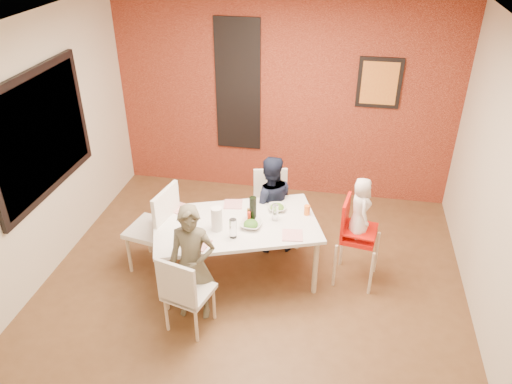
% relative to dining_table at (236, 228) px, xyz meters
% --- Properties ---
extents(ground, '(4.50, 4.50, 0.00)m').
position_rel_dining_table_xyz_m(ground, '(0.20, -0.21, -0.64)').
color(ground, brown).
rests_on(ground, ground).
extents(ceiling, '(4.50, 4.50, 0.02)m').
position_rel_dining_table_xyz_m(ceiling, '(0.20, -0.21, 2.06)').
color(ceiling, white).
rests_on(ceiling, wall_back).
extents(wall_back, '(4.50, 0.02, 2.70)m').
position_rel_dining_table_xyz_m(wall_back, '(0.20, 2.04, 0.71)').
color(wall_back, beige).
rests_on(wall_back, ground).
extents(wall_front, '(4.50, 0.02, 2.70)m').
position_rel_dining_table_xyz_m(wall_front, '(0.20, -2.46, 0.71)').
color(wall_front, beige).
rests_on(wall_front, ground).
extents(wall_left, '(0.02, 4.50, 2.70)m').
position_rel_dining_table_xyz_m(wall_left, '(-2.05, -0.21, 0.71)').
color(wall_left, beige).
rests_on(wall_left, ground).
extents(wall_right, '(0.02, 4.50, 2.70)m').
position_rel_dining_table_xyz_m(wall_right, '(2.45, -0.21, 0.71)').
color(wall_right, beige).
rests_on(wall_right, ground).
extents(brick_accent_wall, '(4.50, 0.02, 2.70)m').
position_rel_dining_table_xyz_m(brick_accent_wall, '(0.20, 2.02, 0.71)').
color(brick_accent_wall, maroon).
rests_on(brick_accent_wall, ground).
extents(picture_window_frame, '(0.05, 1.70, 1.30)m').
position_rel_dining_table_xyz_m(picture_window_frame, '(-2.02, -0.01, 0.91)').
color(picture_window_frame, black).
rests_on(picture_window_frame, wall_left).
extents(picture_window_pane, '(0.02, 1.55, 1.15)m').
position_rel_dining_table_xyz_m(picture_window_pane, '(-2.01, -0.01, 0.91)').
color(picture_window_pane, black).
rests_on(picture_window_pane, wall_left).
extents(glassblock_strip, '(0.55, 0.03, 1.70)m').
position_rel_dining_table_xyz_m(glassblock_strip, '(-0.40, 2.00, 0.86)').
color(glassblock_strip, silver).
rests_on(glassblock_strip, wall_back).
extents(glassblock_surround, '(0.60, 0.03, 1.76)m').
position_rel_dining_table_xyz_m(glassblock_surround, '(-0.40, 2.00, 0.86)').
color(glassblock_surround, black).
rests_on(glassblock_surround, wall_back).
extents(art_print_frame, '(0.54, 0.03, 0.64)m').
position_rel_dining_table_xyz_m(art_print_frame, '(1.40, 2.00, 1.01)').
color(art_print_frame, black).
rests_on(art_print_frame, wall_back).
extents(art_print_canvas, '(0.44, 0.01, 0.54)m').
position_rel_dining_table_xyz_m(art_print_canvas, '(1.40, 1.98, 1.01)').
color(art_print_canvas, orange).
rests_on(art_print_canvas, wall_back).
extents(dining_table, '(1.91, 1.46, 0.70)m').
position_rel_dining_table_xyz_m(dining_table, '(0.00, 0.00, 0.00)').
color(dining_table, silver).
rests_on(dining_table, ground).
extents(chair_near, '(0.49, 0.49, 0.87)m').
position_rel_dining_table_xyz_m(chair_near, '(-0.30, -0.87, -0.16)').
color(chair_near, beige).
rests_on(chair_near, ground).
extents(chair_far, '(0.49, 0.49, 0.87)m').
position_rel_dining_table_xyz_m(chair_far, '(0.24, 0.85, -0.16)').
color(chair_far, silver).
rests_on(chair_far, ground).
extents(chair_left, '(0.56, 0.56, 1.03)m').
position_rel_dining_table_xyz_m(chair_left, '(-0.86, -0.00, -0.06)').
color(chair_left, white).
rests_on(chair_left, ground).
extents(high_chair, '(0.47, 0.47, 0.98)m').
position_rel_dining_table_xyz_m(high_chair, '(1.23, 0.20, -0.05)').
color(high_chair, red).
rests_on(high_chair, ground).
extents(child_near, '(0.48, 0.34, 1.25)m').
position_rel_dining_table_xyz_m(child_near, '(-0.28, -0.64, -0.02)').
color(child_near, '#504C39').
rests_on(child_near, ground).
extents(child_far, '(0.68, 0.59, 1.19)m').
position_rel_dining_table_xyz_m(child_far, '(0.26, 0.61, -0.05)').
color(child_far, black).
rests_on(child_far, ground).
extents(toddler, '(0.29, 0.37, 0.67)m').
position_rel_dining_table_xyz_m(toddler, '(1.26, 0.20, 0.27)').
color(toddler, silver).
rests_on(toddler, high_chair).
extents(plate_near_left, '(0.24, 0.24, 0.01)m').
position_rel_dining_table_xyz_m(plate_near_left, '(-0.28, -0.43, 0.07)').
color(plate_near_left, silver).
rests_on(plate_near_left, dining_table).
extents(plate_far_mid, '(0.23, 0.23, 0.01)m').
position_rel_dining_table_xyz_m(plate_far_mid, '(-0.11, 0.35, 0.07)').
color(plate_far_mid, silver).
rests_on(plate_far_mid, dining_table).
extents(plate_near_right, '(0.23, 0.23, 0.01)m').
position_rel_dining_table_xyz_m(plate_near_right, '(0.61, -0.12, 0.07)').
color(plate_near_right, white).
rests_on(plate_near_right, dining_table).
extents(plate_far_left, '(0.27, 0.27, 0.01)m').
position_rel_dining_table_xyz_m(plate_far_left, '(-0.63, 0.15, 0.07)').
color(plate_far_left, white).
rests_on(plate_far_left, dining_table).
extents(salad_bowl_a, '(0.24, 0.24, 0.05)m').
position_rel_dining_table_xyz_m(salad_bowl_a, '(0.17, -0.04, 0.09)').
color(salad_bowl_a, silver).
rests_on(salad_bowl_a, dining_table).
extents(salad_bowl_b, '(0.23, 0.23, 0.05)m').
position_rel_dining_table_xyz_m(salad_bowl_b, '(0.38, 0.33, 0.09)').
color(salad_bowl_b, silver).
rests_on(salad_bowl_b, dining_table).
extents(wine_bottle, '(0.07, 0.07, 0.28)m').
position_rel_dining_table_xyz_m(wine_bottle, '(0.17, 0.08, 0.20)').
color(wine_bottle, black).
rests_on(wine_bottle, dining_table).
extents(wine_glass_a, '(0.07, 0.07, 0.21)m').
position_rel_dining_table_xyz_m(wine_glass_a, '(0.03, -0.25, 0.17)').
color(wine_glass_a, white).
rests_on(wine_glass_a, dining_table).
extents(wine_glass_b, '(0.06, 0.06, 0.18)m').
position_rel_dining_table_xyz_m(wine_glass_b, '(0.39, 0.13, 0.15)').
color(wine_glass_b, white).
rests_on(wine_glass_b, dining_table).
extents(paper_towel_roll, '(0.11, 0.11, 0.26)m').
position_rel_dining_table_xyz_m(paper_towel_roll, '(-0.16, -0.15, 0.19)').
color(paper_towel_roll, silver).
rests_on(paper_towel_roll, dining_table).
extents(condiment_red, '(0.03, 0.03, 0.13)m').
position_rel_dining_table_xyz_m(condiment_red, '(0.13, 0.03, 0.13)').
color(condiment_red, red).
rests_on(condiment_red, dining_table).
extents(condiment_green, '(0.04, 0.04, 0.14)m').
position_rel_dining_table_xyz_m(condiment_green, '(0.16, 0.11, 0.13)').
color(condiment_green, '#2E7B29').
rests_on(condiment_green, dining_table).
extents(condiment_brown, '(0.03, 0.03, 0.13)m').
position_rel_dining_table_xyz_m(condiment_brown, '(0.12, 0.09, 0.13)').
color(condiment_brown, brown).
rests_on(condiment_brown, dining_table).
extents(sippy_cup, '(0.06, 0.06, 0.11)m').
position_rel_dining_table_xyz_m(sippy_cup, '(0.71, 0.30, 0.12)').
color(sippy_cup, orange).
rests_on(sippy_cup, dining_table).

